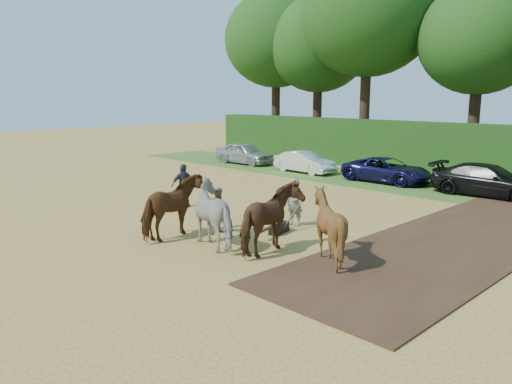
% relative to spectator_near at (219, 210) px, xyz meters
% --- Properties ---
extents(ground, '(120.00, 120.00, 0.00)m').
position_rel_spectator_near_xyz_m(ground, '(4.45, -1.35, -0.78)').
color(ground, gold).
rests_on(ground, ground).
extents(earth_strip, '(4.50, 17.00, 0.05)m').
position_rel_spectator_near_xyz_m(earth_strip, '(5.95, 5.65, -0.76)').
color(earth_strip, '#472D1C').
rests_on(earth_strip, ground).
extents(grass_verge, '(50.00, 5.00, 0.03)m').
position_rel_spectator_near_xyz_m(grass_verge, '(4.45, 12.65, -0.77)').
color(grass_verge, '#38601E').
rests_on(grass_verge, ground).
extents(spectator_near, '(0.67, 0.82, 1.56)m').
position_rel_spectator_near_xyz_m(spectator_near, '(0.00, 0.00, 0.00)').
color(spectator_near, '#BAAE92').
rests_on(spectator_near, ground).
extents(spectator_far, '(0.64, 1.11, 1.78)m').
position_rel_spectator_near_xyz_m(spectator_far, '(-4.14, 1.57, 0.11)').
color(spectator_far, '#282935').
rests_on(spectator_far, ground).
extents(plough_team, '(6.73, 5.50, 2.01)m').
position_rel_spectator_near_xyz_m(plough_team, '(1.86, -0.50, 0.22)').
color(plough_team, brown).
rests_on(plough_team, ground).
extents(parked_cars, '(36.19, 3.10, 1.46)m').
position_rel_spectator_near_xyz_m(parked_cars, '(3.76, 12.64, -0.09)').
color(parked_cars, '#ACB0B3').
rests_on(parked_cars, ground).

